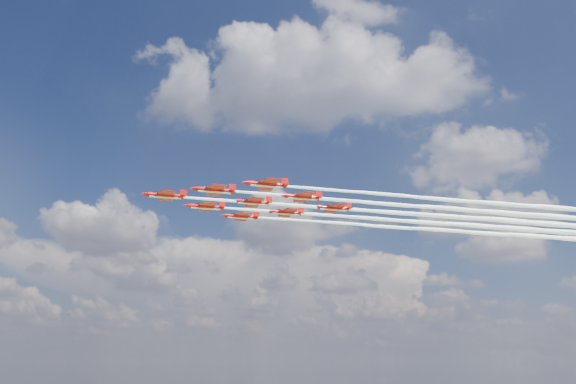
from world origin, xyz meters
name	(u,v)px	position (x,y,z in m)	size (l,w,h in m)	color
jet_lead	(424,215)	(44.75, 21.40, 80.45)	(125.59, 66.47, 2.62)	#BB0B0A
jet_row2_port	(475,211)	(57.33, 19.57, 80.45)	(125.59, 66.47, 2.62)	#BB0B0A
jet_row2_starb	(444,224)	(50.63, 32.66, 80.45)	(125.59, 66.47, 2.62)	#BB0B0A
jet_row3_port	(528,206)	(69.91, 17.74, 80.45)	(125.59, 66.47, 2.62)	#BB0B0A
jet_row3_centre	(492,220)	(63.21, 30.84, 80.45)	(125.59, 66.47, 2.62)	#BB0B0A
jet_row3_starb	(463,231)	(56.52, 43.93, 80.45)	(125.59, 66.47, 2.62)	#BB0B0A
jet_row4_port	(543,216)	(75.79, 29.01, 80.45)	(125.59, 66.47, 2.62)	#BB0B0A
jet_row4_starb	(508,228)	(69.10, 42.10, 80.45)	(125.59, 66.47, 2.62)	#BB0B0A
jet_tail	(556,225)	(81.67, 40.28, 80.45)	(125.59, 66.47, 2.62)	#BB0B0A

